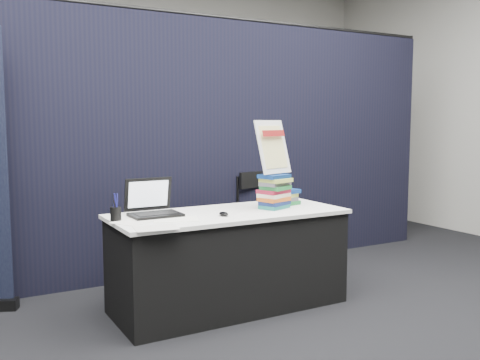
% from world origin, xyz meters
% --- Properties ---
extents(floor, '(8.00, 8.00, 0.00)m').
position_xyz_m(floor, '(0.00, 0.00, 0.00)').
color(floor, black).
rests_on(floor, ground).
extents(wall_back, '(8.00, 0.02, 3.50)m').
position_xyz_m(wall_back, '(0.00, 4.00, 1.75)').
color(wall_back, '#A6A49D').
rests_on(wall_back, floor).
extents(drape_partition, '(6.00, 0.08, 2.40)m').
position_xyz_m(drape_partition, '(0.00, 1.60, 1.20)').
color(drape_partition, black).
rests_on(drape_partition, floor).
extents(display_table, '(1.80, 0.75, 0.75)m').
position_xyz_m(display_table, '(0.00, 0.55, 0.38)').
color(display_table, black).
rests_on(display_table, floor).
extents(laptop, '(0.36, 0.29, 0.27)m').
position_xyz_m(laptop, '(-0.56, 0.69, 0.81)').
color(laptop, black).
rests_on(laptop, display_table).
extents(mouse, '(0.07, 0.10, 0.03)m').
position_xyz_m(mouse, '(-0.12, 0.41, 0.77)').
color(mouse, black).
rests_on(mouse, display_table).
extents(brochure_left, '(0.39, 0.36, 0.00)m').
position_xyz_m(brochure_left, '(-0.74, 0.53, 0.75)').
color(brochure_left, white).
rests_on(brochure_left, display_table).
extents(brochure_mid, '(0.30, 0.23, 0.00)m').
position_xyz_m(brochure_mid, '(-0.71, 0.23, 0.75)').
color(brochure_mid, silver).
rests_on(brochure_mid, display_table).
extents(brochure_right, '(0.37, 0.31, 0.00)m').
position_xyz_m(brochure_right, '(-0.48, 0.46, 0.75)').
color(brochure_right, white).
rests_on(brochure_right, display_table).
extents(pen_cup, '(0.09, 0.09, 0.10)m').
position_xyz_m(pen_cup, '(-0.86, 0.61, 0.80)').
color(pen_cup, black).
rests_on(pen_cup, display_table).
extents(book_stack_tall, '(0.26, 0.23, 0.27)m').
position_xyz_m(book_stack_tall, '(0.40, 0.53, 0.89)').
color(book_stack_tall, '#1D6E64').
rests_on(book_stack_tall, display_table).
extents(book_stack_short, '(0.26, 0.22, 0.13)m').
position_xyz_m(book_stack_short, '(0.56, 0.64, 0.81)').
color(book_stack_short, '#1D6E31').
rests_on(book_stack_short, display_table).
extents(info_sign, '(0.35, 0.21, 0.44)m').
position_xyz_m(info_sign, '(0.40, 0.56, 1.23)').
color(info_sign, black).
rests_on(info_sign, book_stack_tall).
extents(stacking_chair, '(0.51, 0.52, 0.94)m').
position_xyz_m(stacking_chair, '(0.84, 1.39, 0.52)').
color(stacking_chair, black).
rests_on(stacking_chair, floor).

